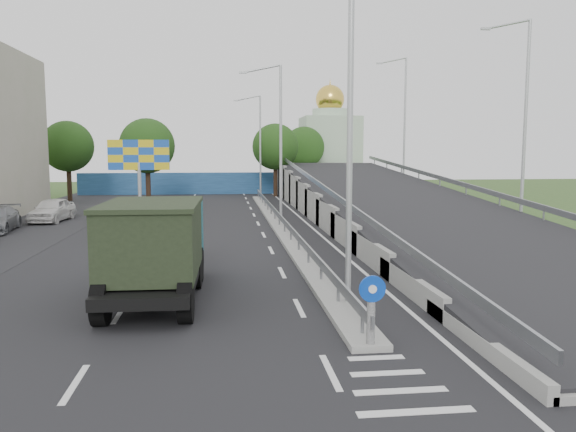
{
  "coord_description": "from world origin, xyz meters",
  "views": [
    {
      "loc": [
        -3.44,
        -10.4,
        4.76
      ],
      "look_at": [
        -0.91,
        11.49,
        2.2
      ],
      "focal_mm": 35.0,
      "sensor_mm": 36.0,
      "label": 1
    }
  ],
  "objects": [
    {
      "name": "ground",
      "position": [
        0.0,
        0.0,
        0.0
      ],
      "size": [
        160.0,
        160.0,
        0.0
      ],
      "primitive_type": "plane",
      "color": "#2D4C1E",
      "rests_on": "ground"
    },
    {
      "name": "road_surface",
      "position": [
        -3.0,
        20.0,
        0.0
      ],
      "size": [
        26.0,
        90.0,
        0.04
      ],
      "primitive_type": "cube",
      "color": "black",
      "rests_on": "ground"
    },
    {
      "name": "median",
      "position": [
        0.0,
        24.0,
        0.1
      ],
      "size": [
        1.0,
        44.0,
        0.2
      ],
      "primitive_type": "cube",
      "color": "gray",
      "rests_on": "ground"
    },
    {
      "name": "overpass_ramp",
      "position": [
        7.5,
        24.0,
        1.75
      ],
      "size": [
        10.0,
        50.0,
        3.5
      ],
      "color": "gray",
      "rests_on": "ground"
    },
    {
      "name": "median_guardrail",
      "position": [
        0.0,
        24.0,
        0.75
      ],
      "size": [
        0.09,
        44.0,
        0.71
      ],
      "color": "gray",
      "rests_on": "median"
    },
    {
      "name": "sign_bollard",
      "position": [
        0.0,
        2.17,
        1.03
      ],
      "size": [
        0.64,
        0.23,
        1.67
      ],
      "color": "black",
      "rests_on": "median"
    },
    {
      "name": "lamp_post_near",
      "position": [
        0.11,
        6.0,
        5.81
      ],
      "size": [
        2.74,
        0.18,
        10.08
      ],
      "color": "#B2B5B7",
      "rests_on": "median"
    },
    {
      "name": "lamp_post_mid",
      "position": [
        0.11,
        26.0,
        5.81
      ],
      "size": [
        2.74,
        0.18,
        10.08
      ],
      "color": "#B2B5B7",
      "rests_on": "median"
    },
    {
      "name": "lamp_post_far",
      "position": [
        0.11,
        46.0,
        5.81
      ],
      "size": [
        2.74,
        0.18,
        10.08
      ],
      "color": "#B2B5B7",
      "rests_on": "median"
    },
    {
      "name": "blue_wall",
      "position": [
        -4.0,
        52.0,
        1.2
      ],
      "size": [
        30.0,
        0.5,
        2.4
      ],
      "primitive_type": "cube",
      "color": "navy",
      "rests_on": "ground"
    },
    {
      "name": "church",
      "position": [
        10.0,
        60.0,
        5.31
      ],
      "size": [
        7.0,
        7.0,
        13.8
      ],
      "color": "#B2CCAD",
      "rests_on": "ground"
    },
    {
      "name": "billboard",
      "position": [
        -9.0,
        28.0,
        4.19
      ],
      "size": [
        4.0,
        0.24,
        5.5
      ],
      "color": "#B2B5B7",
      "rests_on": "ground"
    },
    {
      "name": "tree_left_mid",
      "position": [
        -10.0,
        40.0,
        5.18
      ],
      "size": [
        4.8,
        4.8,
        7.6
      ],
      "color": "black",
      "rests_on": "ground"
    },
    {
      "name": "tree_median_far",
      "position": [
        2.0,
        48.0,
        5.18
      ],
      "size": [
        4.8,
        4.8,
        7.6
      ],
      "color": "black",
      "rests_on": "ground"
    },
    {
      "name": "tree_left_far",
      "position": [
        -18.0,
        45.0,
        5.18
      ],
      "size": [
        4.8,
        4.8,
        7.6
      ],
      "color": "black",
      "rests_on": "ground"
    },
    {
      "name": "tree_ramp_far",
      "position": [
        6.0,
        55.0,
        5.18
      ],
      "size": [
        4.8,
        4.8,
        7.6
      ],
      "color": "black",
      "rests_on": "ground"
    },
    {
      "name": "dump_truck",
      "position": [
        -5.6,
        7.82,
        1.78
      ],
      "size": [
        2.94,
        7.33,
        3.21
      ],
      "rotation": [
        0.0,
        0.0,
        -0.02
      ],
      "color": "black",
      "rests_on": "ground"
    },
    {
      "name": "parked_car_e",
      "position": [
        -14.95,
        28.81,
        0.81
      ],
      "size": [
        2.33,
        4.9,
        1.62
      ],
      "primitive_type": "imported",
      "rotation": [
        0.0,
        0.0,
        -0.09
      ],
      "color": "silver",
      "rests_on": "ground"
    }
  ]
}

